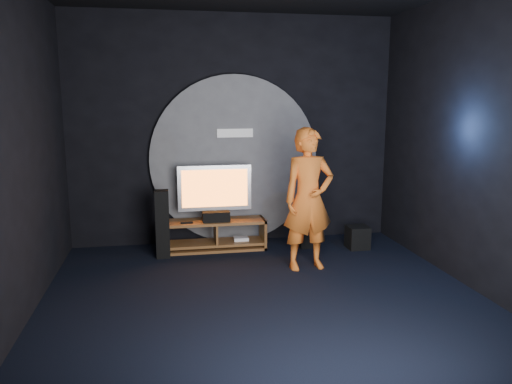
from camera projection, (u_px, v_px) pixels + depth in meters
floor at (266, 301)px, 5.61m from camera, size 5.00×5.00×0.00m
back_wall at (234, 131)px, 7.70m from camera, size 5.00×0.04×3.50m
front_wall at (354, 186)px, 2.87m from camera, size 5.00×0.04×3.50m
left_wall at (14, 150)px, 4.84m from camera, size 0.04×5.00×3.50m
right_wall at (479, 142)px, 5.73m from camera, size 0.04×5.00×3.50m
wall_disc_panel at (235, 160)px, 7.73m from camera, size 2.60×0.11×2.60m
media_console at (216, 237)px, 7.49m from camera, size 1.48×0.45×0.45m
tv at (215, 190)px, 7.42m from camera, size 1.09×0.22×0.82m
center_speaker at (216, 217)px, 7.34m from camera, size 0.40×0.15×0.15m
remote at (187, 223)px, 7.25m from camera, size 0.18×0.05×0.02m
tower_speaker_left at (162, 224)px, 7.07m from camera, size 0.19×0.22×0.97m
tower_speaker_right at (306, 216)px, 7.54m from camera, size 0.19×0.22×0.97m
subwoofer at (358, 237)px, 7.55m from camera, size 0.31×0.31×0.34m
player at (309, 199)px, 6.54m from camera, size 0.73×0.52×1.88m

